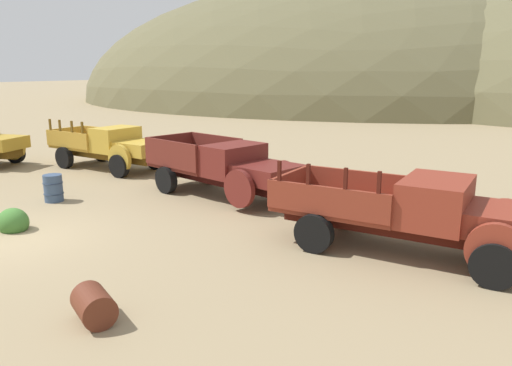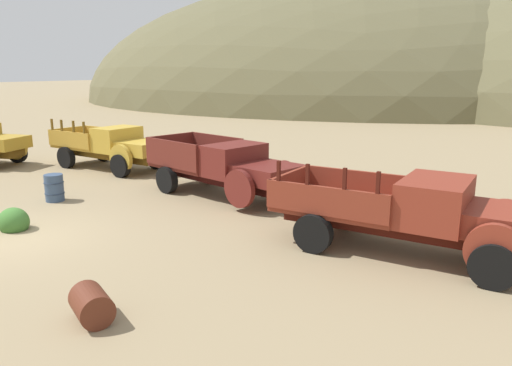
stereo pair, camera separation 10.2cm
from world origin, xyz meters
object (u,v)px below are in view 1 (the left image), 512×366
truck_faded_yellow (115,147)px  oil_drum_tipped (94,305)px  truck_oxblood (231,168)px  truck_rust_red (429,215)px  oil_drum_spare (53,188)px

truck_faded_yellow → oil_drum_tipped: truck_faded_yellow is taller
truck_faded_yellow → truck_oxblood: (7.01, -1.79, 0.03)m
truck_rust_red → oil_drum_tipped: (-4.63, -6.02, -0.70)m
truck_oxblood → truck_rust_red: bearing=-4.6°
truck_oxblood → oil_drum_tipped: size_ratio=6.09×
oil_drum_spare → oil_drum_tipped: (7.32, -5.30, -0.15)m
truck_faded_yellow → oil_drum_tipped: size_ratio=5.79×
truck_faded_yellow → truck_rust_red: (13.94, -4.30, 0.01)m
truck_faded_yellow → oil_drum_spare: (2.00, -5.02, -0.54)m
truck_faded_yellow → oil_drum_tipped: 13.92m
truck_oxblood → oil_drum_spare: truck_oxblood is taller
truck_faded_yellow → oil_drum_spare: truck_faded_yellow is taller
truck_rust_red → oil_drum_spare: 11.98m
truck_oxblood → truck_rust_red: (6.93, -2.51, -0.02)m
truck_faded_yellow → truck_rust_red: bearing=-11.8°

